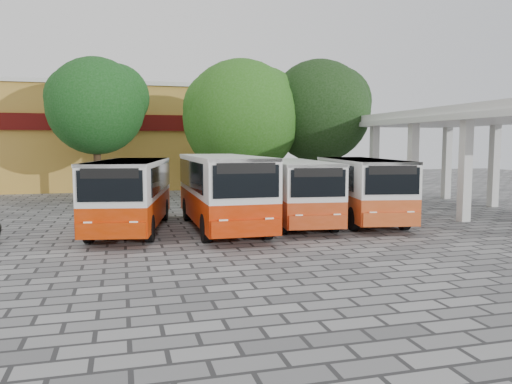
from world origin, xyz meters
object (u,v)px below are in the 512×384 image
object	(u,v)px
bus_centre_left	(222,187)
bus_far_right	(361,185)
bus_centre_right	(294,187)
bus_far_left	(131,190)

from	to	relation	value
bus_centre_left	bus_far_right	distance (m)	6.71
bus_centre_right	bus_far_right	xyz separation A→B (m)	(3.25, -0.13, 0.04)
bus_far_left	bus_far_right	bearing A→B (deg)	9.53
bus_centre_left	bus_far_right	size ratio (longest dim) A/B	1.03
bus_far_left	bus_centre_right	bearing A→B (deg)	10.09
bus_far_left	bus_far_right	distance (m)	10.44
bus_far_left	bus_centre_right	world-z (taller)	bus_far_left
bus_centre_left	bus_centre_right	distance (m)	3.49
bus_far_left	bus_centre_left	xyz separation A→B (m)	(3.75, -0.64, 0.10)
bus_centre_left	bus_centre_right	world-z (taller)	bus_centre_left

